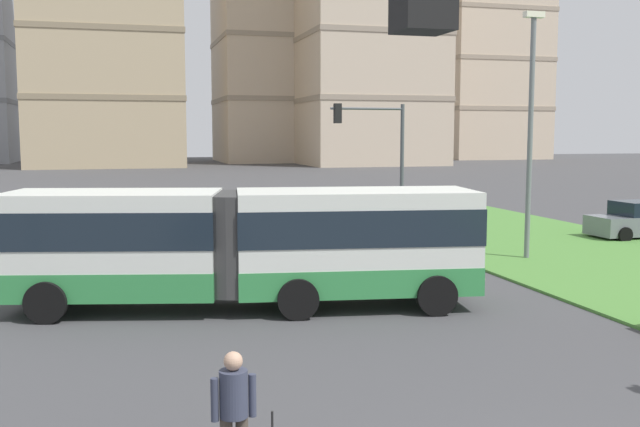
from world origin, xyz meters
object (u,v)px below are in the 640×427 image
(pedestrian_crossing, at_px, (234,409))
(traffic_light_far_right, at_px, (379,147))
(articulated_bus, at_px, (244,244))
(streetlight_median, at_px, (531,125))
(car_white_van, at_px, (98,224))
(apartment_tower_east, at_px, (485,41))

(pedestrian_crossing, height_order, traffic_light_far_right, traffic_light_far_right)
(articulated_bus, relative_size, streetlight_median, 1.41)
(traffic_light_far_right, height_order, streetlight_median, streetlight_median)
(articulated_bus, bearing_deg, traffic_light_far_right, 54.89)
(articulated_bus, height_order, streetlight_median, streetlight_median)
(articulated_bus, height_order, pedestrian_crossing, articulated_bus)
(car_white_van, xyz_separation_m, apartment_tower_east, (63.17, 86.79, 19.81))
(car_white_van, bearing_deg, pedestrian_crossing, -84.20)
(car_white_van, height_order, streetlight_median, streetlight_median)
(articulated_bus, height_order, car_white_van, articulated_bus)
(articulated_bus, xyz_separation_m, car_white_van, (-3.91, 12.64, -0.90))
(streetlight_median, bearing_deg, traffic_light_far_right, 118.65)
(traffic_light_far_right, height_order, apartment_tower_east, apartment_tower_east)
(car_white_van, xyz_separation_m, pedestrian_crossing, (2.23, -21.95, 0.25))
(streetlight_median, relative_size, apartment_tower_east, 0.21)
(articulated_bus, height_order, traffic_light_far_right, traffic_light_far_right)
(articulated_bus, distance_m, apartment_tower_east, 117.28)
(pedestrian_crossing, bearing_deg, streetlight_median, 47.83)
(car_white_van, distance_m, pedestrian_crossing, 22.07)
(apartment_tower_east, bearing_deg, pedestrian_crossing, -119.27)
(articulated_bus, distance_m, streetlight_median, 12.02)
(car_white_van, height_order, traffic_light_far_right, traffic_light_far_right)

